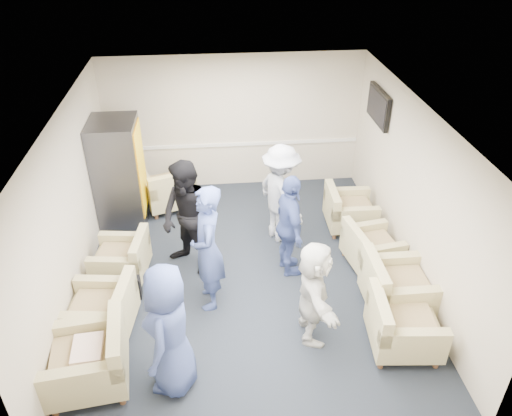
{
  "coord_description": "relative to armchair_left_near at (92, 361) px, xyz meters",
  "views": [
    {
      "loc": [
        -0.46,
        -6.17,
        5.11
      ],
      "look_at": [
        0.16,
        0.2,
        1.11
      ],
      "focal_mm": 35.0,
      "sensor_mm": 36.0,
      "label": 1
    }
  ],
  "objects": [
    {
      "name": "floor",
      "position": [
        2.03,
        1.89,
        -0.37
      ],
      "size": [
        6.0,
        6.0,
        0.0
      ],
      "primitive_type": "plane",
      "color": "black",
      "rests_on": "ground"
    },
    {
      "name": "ceiling",
      "position": [
        2.03,
        1.89,
        2.33
      ],
      "size": [
        6.0,
        6.0,
        0.0
      ],
      "primitive_type": "plane",
      "rotation": [
        3.14,
        0.0,
        0.0
      ],
      "color": "silver",
      "rests_on": "back_wall"
    },
    {
      "name": "back_wall",
      "position": [
        2.03,
        4.89,
        0.98
      ],
      "size": [
        5.0,
        0.02,
        2.7
      ],
      "primitive_type": "cube",
      "color": "#C0B59F",
      "rests_on": "floor"
    },
    {
      "name": "front_wall",
      "position": [
        2.03,
        -1.11,
        0.98
      ],
      "size": [
        5.0,
        0.02,
        2.7
      ],
      "primitive_type": "cube",
      "color": "#C0B59F",
      "rests_on": "floor"
    },
    {
      "name": "left_wall",
      "position": [
        -0.47,
        1.89,
        0.98
      ],
      "size": [
        0.02,
        6.0,
        2.7
      ],
      "primitive_type": "cube",
      "color": "#C0B59F",
      "rests_on": "floor"
    },
    {
      "name": "right_wall",
      "position": [
        4.53,
        1.89,
        0.98
      ],
      "size": [
        0.02,
        6.0,
        2.7
      ],
      "primitive_type": "cube",
      "color": "#C0B59F",
      "rests_on": "floor"
    },
    {
      "name": "chair_rail",
      "position": [
        2.03,
        4.87,
        0.53
      ],
      "size": [
        4.98,
        0.04,
        0.06
      ],
      "primitive_type": "cube",
      "color": "silver",
      "rests_on": "back_wall"
    },
    {
      "name": "tv",
      "position": [
        4.46,
        3.69,
        1.67
      ],
      "size": [
        0.1,
        1.0,
        0.58
      ],
      "color": "black",
      "rests_on": "right_wall"
    },
    {
      "name": "armchair_left_near",
      "position": [
        0.0,
        0.0,
        0.0
      ],
      "size": [
        1.04,
        1.04,
        0.75
      ],
      "rotation": [
        0.0,
        0.0,
        -1.45
      ],
      "color": "tan",
      "rests_on": "floor"
    },
    {
      "name": "armchair_left_mid",
      "position": [
        0.01,
        0.87,
        -0.03
      ],
      "size": [
        0.96,
        0.96,
        0.69
      ],
      "rotation": [
        0.0,
        0.0,
        -1.7
      ],
      "color": "tan",
      "rests_on": "floor"
    },
    {
      "name": "armchair_left_far",
      "position": [
        0.12,
        2.04,
        -0.06
      ],
      "size": [
        0.89,
        0.89,
        0.64
      ],
      "rotation": [
        0.0,
        0.0,
        -1.7
      ],
      "color": "tan",
      "rests_on": "floor"
    },
    {
      "name": "armchair_right_near",
      "position": [
        3.89,
        0.21,
        -0.03
      ],
      "size": [
        0.95,
        0.95,
        0.7
      ],
      "rotation": [
        0.0,
        0.0,
        1.48
      ],
      "color": "tan",
      "rests_on": "floor"
    },
    {
      "name": "armchair_right_midnear",
      "position": [
        4.06,
        0.92,
        -0.01
      ],
      "size": [
        0.92,
        0.92,
        0.74
      ],
      "rotation": [
        0.0,
        0.0,
        1.57
      ],
      "color": "tan",
      "rests_on": "floor"
    },
    {
      "name": "armchair_right_midfar",
      "position": [
        4.0,
        1.96,
        -0.06
      ],
      "size": [
        0.91,
        0.91,
        0.63
      ],
      "rotation": [
        0.0,
        0.0,
        1.74
      ],
      "color": "tan",
      "rests_on": "floor"
    },
    {
      "name": "armchair_right_far",
      "position": [
        3.92,
        3.06,
        -0.04
      ],
      "size": [
        0.85,
        0.85,
        0.67
      ],
      "rotation": [
        0.0,
        0.0,
        1.54
      ],
      "color": "tan",
      "rests_on": "floor"
    },
    {
      "name": "armchair_corner",
      "position": [
        0.72,
        4.07,
        -0.02
      ],
      "size": [
        1.13,
        1.13,
        0.71
      ],
      "rotation": [
        0.0,
        0.0,
        3.47
      ],
      "color": "tan",
      "rests_on": "floor"
    },
    {
      "name": "vending_machine",
      "position": [
        -0.07,
        3.62,
        0.62
      ],
      "size": [
        0.8,
        0.94,
        1.98
      ],
      "color": "#48484F",
      "rests_on": "floor"
    },
    {
      "name": "backpack",
      "position": [
        0.28,
        1.53,
        -0.15
      ],
      "size": [
        0.26,
        0.19,
        0.44
      ],
      "rotation": [
        0.0,
        0.0,
        0.05
      ],
      "color": "black",
      "rests_on": "floor"
    },
    {
      "name": "pillow",
      "position": [
        -0.02,
        -0.01,
        0.19
      ],
      "size": [
        0.38,
        0.48,
        0.13
      ],
      "primitive_type": "cube",
      "rotation": [
        0.0,
        0.0,
        -1.5
      ],
      "color": "white",
      "rests_on": "armchair_left_near"
    },
    {
      "name": "person_front_left",
      "position": [
        0.97,
        -0.09,
        0.51
      ],
      "size": [
        0.75,
        0.97,
        1.77
      ],
      "primitive_type": "imported",
      "rotation": [
        0.0,
        0.0,
        -1.81
      ],
      "color": "#394A8A",
      "rests_on": "floor"
    },
    {
      "name": "person_mid_left",
      "position": [
        1.44,
        1.33,
        0.59
      ],
      "size": [
        0.49,
        0.72,
        1.92
      ],
      "primitive_type": "imported",
      "rotation": [
        0.0,
        0.0,
        -1.53
      ],
      "color": "#394A8A",
      "rests_on": "floor"
    },
    {
      "name": "person_back_left",
      "position": [
        1.15,
        2.15,
        0.57
      ],
      "size": [
        1.15,
        1.15,
        1.88
      ],
      "primitive_type": "imported",
      "rotation": [
        0.0,
        0.0,
        -0.8
      ],
      "color": "black",
      "rests_on": "floor"
    },
    {
      "name": "person_back_right",
      "position": [
        2.68,
        2.86,
        0.5
      ],
      "size": [
        1.07,
        1.3,
        1.76
      ],
      "primitive_type": "imported",
      "rotation": [
        0.0,
        0.0,
        2.0
      ],
      "color": "silver",
      "rests_on": "floor"
    },
    {
      "name": "person_mid_right",
      "position": [
        2.69,
        1.92,
        0.48
      ],
      "size": [
        0.55,
        1.05,
        1.71
      ],
      "primitive_type": "imported",
      "rotation": [
        0.0,
        0.0,
        1.71
      ],
      "color": "#394A8A",
      "rests_on": "floor"
    },
    {
      "name": "person_front_right",
      "position": [
        2.79,
        0.54,
        0.38
      ],
      "size": [
        0.51,
        1.41,
        1.5
      ],
      "primitive_type": "imported",
      "rotation": [
        0.0,
        0.0,
        1.52
      ],
      "color": "silver",
      "rests_on": "floor"
    }
  ]
}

